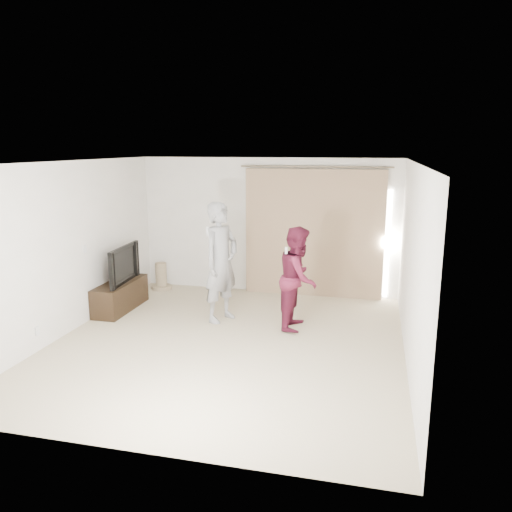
% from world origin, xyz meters
% --- Properties ---
extents(floor, '(5.50, 5.50, 0.00)m').
position_xyz_m(floor, '(0.00, 0.00, 0.00)').
color(floor, tan).
rests_on(floor, ground).
extents(wall_back, '(5.00, 0.04, 2.60)m').
position_xyz_m(wall_back, '(0.00, 2.75, 1.30)').
color(wall_back, white).
rests_on(wall_back, ground).
extents(wall_left, '(0.04, 5.50, 2.60)m').
position_xyz_m(wall_left, '(-2.50, -0.00, 1.30)').
color(wall_left, white).
rests_on(wall_left, ground).
extents(ceiling, '(5.00, 5.50, 0.01)m').
position_xyz_m(ceiling, '(0.00, 0.00, 2.60)').
color(ceiling, white).
rests_on(ceiling, wall_back).
extents(curtain, '(2.80, 0.11, 2.46)m').
position_xyz_m(curtain, '(0.91, 2.68, 1.20)').
color(curtain, '#A28363').
rests_on(curtain, ground).
extents(tv_console, '(0.45, 1.29, 0.50)m').
position_xyz_m(tv_console, '(-2.27, 1.04, 0.25)').
color(tv_console, black).
rests_on(tv_console, ground).
extents(tv, '(0.22, 1.12, 0.64)m').
position_xyz_m(tv, '(-2.27, 1.04, 0.82)').
color(tv, black).
rests_on(tv, tv_console).
extents(scratching_post, '(0.40, 0.40, 0.53)m').
position_xyz_m(scratching_post, '(-2.10, 2.40, 0.22)').
color(scratching_post, tan).
rests_on(scratching_post, ground).
extents(person_man, '(0.72, 0.84, 1.95)m').
position_xyz_m(person_man, '(-0.38, 0.94, 0.98)').
color(person_man, gray).
rests_on(person_man, ground).
extents(person_woman, '(0.65, 0.81, 1.62)m').
position_xyz_m(person_woman, '(0.90, 0.89, 0.81)').
color(person_woman, '#57152A').
rests_on(person_woman, ground).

